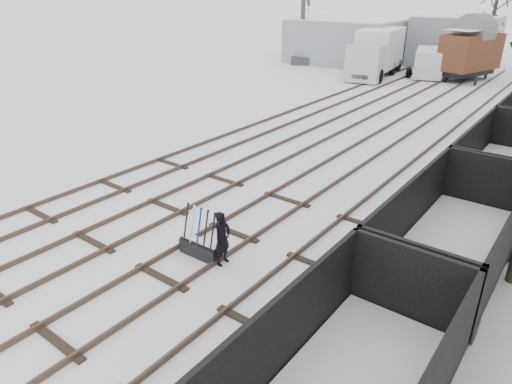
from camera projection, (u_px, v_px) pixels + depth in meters
ground at (161, 278)px, 12.08m from camera, size 120.00×120.00×0.00m
tracks at (375, 144)px, 21.96m from camera, size 13.90×52.00×0.16m
shed_left at (347, 41)px, 44.47m from camera, size 10.00×8.00×4.10m
shed_right at (454, 41)px, 42.34m from camera, size 7.00×6.00×4.50m
ground_frame at (201, 247)px, 12.96m from camera, size 1.31×0.44×1.49m
worker at (222, 238)px, 12.41m from camera, size 0.40×0.59×1.59m
freight_wagon_b at (451, 247)px, 11.64m from camera, size 2.52×6.31×2.57m
freight_wagon_c at (503, 172)px, 16.28m from camera, size 2.52×6.31×2.57m
box_van_wagon at (471, 51)px, 35.91m from camera, size 4.16×5.76×3.96m
lorry at (376, 53)px, 37.69m from camera, size 3.46×8.49×3.75m
panel_van at (429, 62)px, 37.99m from camera, size 3.55×5.46×2.22m
crane at (303, 40)px, 43.45m from camera, size 2.24×5.08×8.54m
tree_far_left at (490, 34)px, 41.77m from camera, size 0.30×0.30×5.81m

